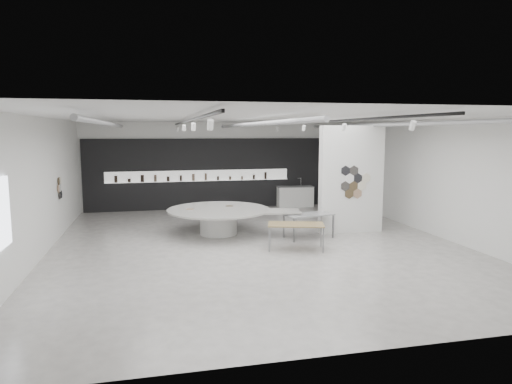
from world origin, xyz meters
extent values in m
cube|color=#B4AFA9|center=(0.00, 0.00, -0.01)|extent=(12.00, 14.00, 0.01)
cube|color=silver|center=(0.00, 0.00, 3.80)|extent=(12.00, 14.00, 0.01)
cube|color=white|center=(0.00, 7.00, 1.90)|extent=(12.00, 0.01, 3.80)
cube|color=white|center=(0.00, -7.00, 1.90)|extent=(12.00, 0.01, 3.80)
cube|color=white|center=(6.00, 0.00, 1.90)|extent=(0.01, 14.00, 3.80)
cube|color=white|center=(-6.00, 0.00, 1.90)|extent=(0.01, 14.00, 3.80)
cylinder|color=#939396|center=(-4.20, 0.50, 3.62)|extent=(0.12, 12.00, 0.12)
cylinder|color=#939396|center=(0.00, 0.50, 3.62)|extent=(0.12, 12.00, 0.12)
cylinder|color=#939396|center=(4.20, 0.50, 3.62)|extent=(0.12, 12.00, 0.12)
cube|color=black|center=(-2.00, 0.00, 3.70)|extent=(0.05, 13.00, 0.06)
cylinder|color=white|center=(-2.00, -5.00, 3.52)|extent=(0.11, 0.18, 0.21)
cylinder|color=white|center=(-2.00, -1.70, 3.52)|extent=(0.11, 0.18, 0.21)
cylinder|color=white|center=(-2.00, 1.60, 3.52)|extent=(0.11, 0.18, 0.21)
cylinder|color=white|center=(-2.00, 4.90, 3.52)|extent=(0.11, 0.18, 0.21)
cube|color=black|center=(2.00, 0.00, 3.70)|extent=(0.05, 13.00, 0.06)
cylinder|color=white|center=(2.00, -5.00, 3.52)|extent=(0.11, 0.18, 0.21)
cylinder|color=white|center=(2.00, -1.70, 3.52)|extent=(0.11, 0.18, 0.21)
cylinder|color=white|center=(2.00, 1.60, 3.52)|extent=(0.11, 0.18, 0.21)
cylinder|color=white|center=(2.00, 4.90, 3.52)|extent=(0.11, 0.18, 0.21)
cylinder|color=black|center=(-5.97, 2.50, 1.35)|extent=(0.03, 0.28, 0.28)
cylinder|color=black|center=(-5.97, 2.76, 1.35)|extent=(0.03, 0.28, 0.28)
cylinder|color=white|center=(-5.97, 2.63, 1.58)|extent=(0.03, 0.28, 0.28)
cylinder|color=#A37F64|center=(-5.97, 2.37, 1.58)|extent=(0.03, 0.28, 0.28)
cylinder|color=brown|center=(-5.97, 2.50, 1.81)|extent=(0.03, 0.28, 0.28)
cylinder|color=silver|center=(-5.97, 2.76, 1.81)|extent=(0.03, 0.28, 0.28)
cube|color=black|center=(0.00, 6.94, 1.55)|extent=(11.80, 0.10, 3.10)
cube|color=white|center=(-1.00, 6.87, 1.48)|extent=(8.00, 0.06, 0.46)
cube|color=white|center=(-1.00, 6.81, 1.25)|extent=(8.00, 0.18, 0.02)
cylinder|color=black|center=(-4.53, 6.81, 1.41)|extent=(0.13, 0.13, 0.29)
cylinder|color=black|center=(-3.99, 6.81, 1.34)|extent=(0.13, 0.13, 0.15)
cylinder|color=black|center=(-3.44, 6.81, 1.42)|extent=(0.14, 0.14, 0.30)
cylinder|color=brown|center=(-2.90, 6.81, 1.41)|extent=(0.12, 0.12, 0.29)
cylinder|color=black|center=(-2.36, 6.81, 1.37)|extent=(0.12, 0.12, 0.21)
cylinder|color=black|center=(-1.81, 6.81, 1.39)|extent=(0.10, 0.10, 0.25)
cylinder|color=brown|center=(-1.27, 6.81, 1.42)|extent=(0.12, 0.12, 0.30)
cylinder|color=brown|center=(-0.73, 6.81, 1.42)|extent=(0.10, 0.10, 0.31)
cylinder|color=black|center=(-0.19, 6.81, 1.35)|extent=(0.09, 0.09, 0.17)
cylinder|color=brown|center=(0.36, 6.81, 1.35)|extent=(0.10, 0.10, 0.16)
cylinder|color=brown|center=(0.90, 6.81, 1.34)|extent=(0.09, 0.09, 0.15)
cylinder|color=black|center=(1.44, 6.81, 1.37)|extent=(0.09, 0.09, 0.21)
cylinder|color=black|center=(1.99, 6.81, 1.42)|extent=(0.11, 0.11, 0.31)
cube|color=white|center=(3.50, 1.00, 1.80)|extent=(2.20, 0.35, 3.60)
cylinder|color=brown|center=(3.50, 0.81, 1.60)|extent=(0.34, 0.03, 0.34)
cylinder|color=silver|center=(3.80, 0.81, 1.60)|extent=(0.34, 0.03, 0.34)
cylinder|color=black|center=(3.20, 0.81, 1.60)|extent=(0.34, 0.03, 0.34)
cylinder|color=black|center=(3.65, 0.81, 1.86)|extent=(0.34, 0.03, 0.34)
cylinder|color=white|center=(3.35, 0.81, 1.86)|extent=(0.34, 0.03, 0.34)
cylinder|color=#A37F64|center=(3.65, 0.81, 1.34)|extent=(0.34, 0.03, 0.34)
cylinder|color=brown|center=(3.35, 0.81, 1.34)|extent=(0.34, 0.03, 0.34)
cylinder|color=silver|center=(3.95, 0.81, 1.86)|extent=(0.34, 0.03, 0.34)
cylinder|color=black|center=(3.50, 0.81, 2.12)|extent=(0.34, 0.03, 0.34)
cylinder|color=black|center=(3.20, 0.81, 2.12)|extent=(0.34, 0.03, 0.34)
cylinder|color=white|center=(-0.92, 1.65, 0.40)|extent=(1.39, 1.39, 0.80)
cylinder|color=#9E9C95|center=(-0.92, 1.65, 0.83)|extent=(3.85, 3.85, 0.06)
cube|color=#9E9C95|center=(0.87, 0.91, 0.83)|extent=(1.63, 1.15, 0.05)
cube|color=#A37F64|center=(-1.85, 1.79, 0.86)|extent=(0.26, 0.20, 0.01)
cube|color=brown|center=(-0.47, 2.16, 0.86)|extent=(0.26, 0.20, 0.01)
cube|color=olive|center=(0.98, -0.80, 0.73)|extent=(1.76, 1.21, 0.03)
cube|color=slate|center=(0.15, -0.93, 0.36)|extent=(0.05, 0.05, 0.72)
cube|color=slate|center=(0.35, -0.24, 0.36)|extent=(0.05, 0.05, 0.72)
cube|color=slate|center=(1.61, -1.35, 0.36)|extent=(0.05, 0.05, 0.72)
cube|color=slate|center=(1.81, -0.66, 0.36)|extent=(0.05, 0.05, 0.72)
cube|color=gray|center=(1.83, 0.48, 0.77)|extent=(1.64, 1.04, 0.03)
cube|color=slate|center=(1.19, 0.01, 0.37)|extent=(0.05, 0.05, 0.75)
cube|color=slate|center=(1.06, 0.67, 0.37)|extent=(0.05, 0.05, 0.75)
cube|color=slate|center=(2.59, 0.29, 0.37)|extent=(0.05, 0.05, 0.75)
cube|color=slate|center=(2.46, 0.95, 0.37)|extent=(0.05, 0.05, 0.75)
cube|color=white|center=(3.31, 6.51, 0.45)|extent=(1.64, 0.70, 0.90)
cube|color=gray|center=(3.31, 6.51, 0.92)|extent=(1.68, 0.74, 0.03)
cylinder|color=silver|center=(3.62, 6.64, 1.11)|extent=(0.03, 0.03, 0.36)
cylinder|color=silver|center=(3.54, 6.65, 1.28)|extent=(0.16, 0.03, 0.02)
camera|label=1|loc=(-3.04, -13.15, 3.40)|focal=32.00mm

